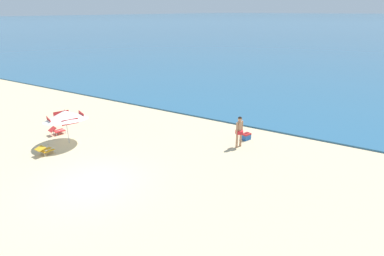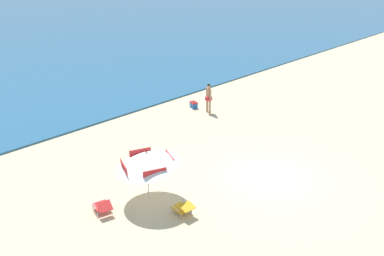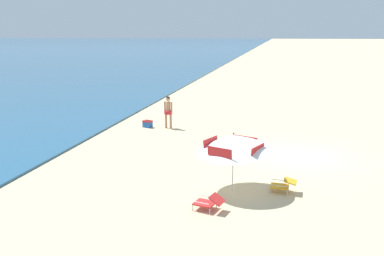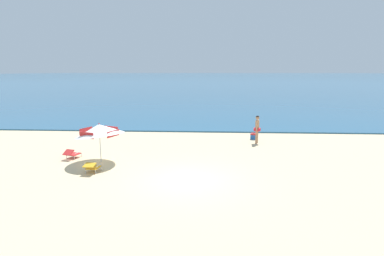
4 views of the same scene
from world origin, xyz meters
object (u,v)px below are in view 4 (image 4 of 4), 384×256
at_px(lounge_chair_beside_umbrella, 72,154).
at_px(cooler_box, 254,136).
at_px(beach_umbrella_striped_main, 99,130).
at_px(person_standing_near_shore, 257,127).
at_px(lounge_chair_under_umbrella, 92,167).

relative_size(lounge_chair_beside_umbrella, cooler_box, 1.70).
xyz_separation_m(beach_umbrella_striped_main, person_standing_near_shore, (8.67, 4.60, -0.64)).
xyz_separation_m(lounge_chair_under_umbrella, lounge_chair_beside_umbrella, (-1.94, 2.19, -0.01)).
relative_size(lounge_chair_under_umbrella, cooler_box, 1.52).
relative_size(person_standing_near_shore, cooler_box, 3.09).
bearing_deg(person_standing_near_shore, beach_umbrella_striped_main, -152.04).
height_order(beach_umbrella_striped_main, cooler_box, beach_umbrella_striped_main).
bearing_deg(cooler_box, lounge_chair_under_umbrella, -138.41).
height_order(beach_umbrella_striped_main, lounge_chair_under_umbrella, beach_umbrella_striped_main).
bearing_deg(cooler_box, person_standing_near_shore, -88.93).
height_order(lounge_chair_under_umbrella, lounge_chair_beside_umbrella, lounge_chair_beside_umbrella).
bearing_deg(lounge_chair_under_umbrella, person_standing_near_shore, 36.55).
xyz_separation_m(beach_umbrella_striped_main, cooler_box, (8.65, 5.82, -1.48)).
height_order(person_standing_near_shore, cooler_box, person_standing_near_shore).
bearing_deg(person_standing_near_shore, cooler_box, 91.07).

